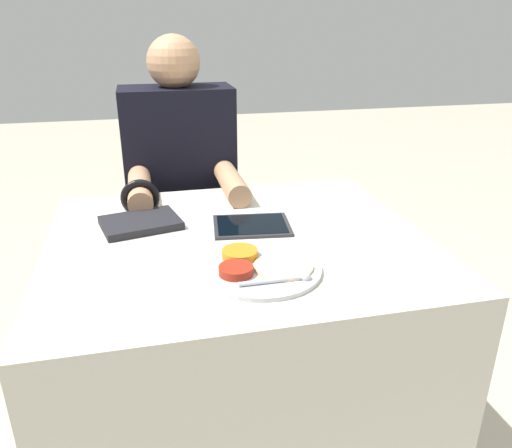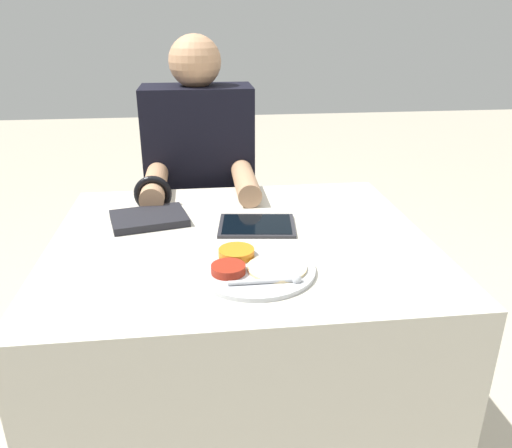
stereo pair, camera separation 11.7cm
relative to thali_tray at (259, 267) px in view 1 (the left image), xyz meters
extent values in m
cube|color=beige|center=(-0.01, 0.18, -0.40)|extent=(0.93, 0.80, 0.78)
cylinder|color=#B7BABF|center=(0.00, 0.00, 0.00)|extent=(0.26, 0.26, 0.01)
cylinder|color=orange|center=(-0.03, 0.06, 0.01)|extent=(0.08, 0.08, 0.02)
cylinder|color=maroon|center=(-0.05, -0.02, 0.01)|extent=(0.07, 0.07, 0.02)
cylinder|color=beige|center=(0.05, -0.02, 0.00)|extent=(0.13, 0.13, 0.01)
cylinder|color=#B7BABF|center=(0.01, -0.07, 0.01)|extent=(0.14, 0.01, 0.01)
sphere|color=#B7BABF|center=(0.08, -0.07, 0.01)|extent=(0.02, 0.02, 0.02)
cube|color=silver|center=(-0.25, 0.32, 0.00)|extent=(0.22, 0.18, 0.01)
cube|color=black|center=(-0.25, 0.32, 0.00)|extent=(0.22, 0.19, 0.02)
cube|color=#28282D|center=(0.04, 0.24, 0.00)|extent=(0.21, 0.18, 0.01)
cube|color=black|center=(0.04, 0.24, 0.00)|extent=(0.19, 0.16, 0.00)
cube|color=black|center=(-0.10, 0.76, -0.57)|extent=(0.33, 0.22, 0.44)
cube|color=black|center=(-0.10, 0.76, -0.03)|extent=(0.37, 0.20, 0.64)
sphere|color=tan|center=(-0.10, 0.76, 0.37)|extent=(0.17, 0.17, 0.17)
cylinder|color=tan|center=(-0.24, 0.53, 0.03)|extent=(0.07, 0.30, 0.07)
cylinder|color=tan|center=(0.04, 0.53, 0.03)|extent=(0.07, 0.30, 0.07)
torus|color=black|center=(-0.24, 0.44, 0.03)|extent=(0.11, 0.02, 0.11)
camera|label=1|loc=(-0.22, -0.93, 0.50)|focal=35.00mm
camera|label=2|loc=(-0.11, -0.95, 0.50)|focal=35.00mm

